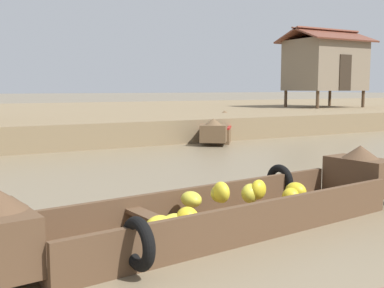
# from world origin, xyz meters

# --- Properties ---
(ground_plane) EXTENTS (300.00, 300.00, 0.00)m
(ground_plane) POSITION_xyz_m (0.00, 10.00, 0.00)
(ground_plane) COLOR #7A6B51
(banana_boat) EXTENTS (6.05, 2.23, 0.87)m
(banana_boat) POSITION_xyz_m (0.66, 4.73, 0.28)
(banana_boat) COLOR brown
(banana_boat) RESTS_ON ground
(fishing_skiff_distant) EXTENTS (4.13, 5.07, 0.84)m
(fishing_skiff_distant) POSITION_xyz_m (6.71, 14.22, 0.29)
(fishing_skiff_distant) COLOR brown
(fishing_skiff_distant) RESTS_ON ground
(stilt_house_right) EXTENTS (4.35, 3.26, 4.09)m
(stilt_house_right) POSITION_xyz_m (16.07, 18.51, 3.00)
(stilt_house_right) COLOR #4C3826
(stilt_house_right) RESTS_ON riverbank_strip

